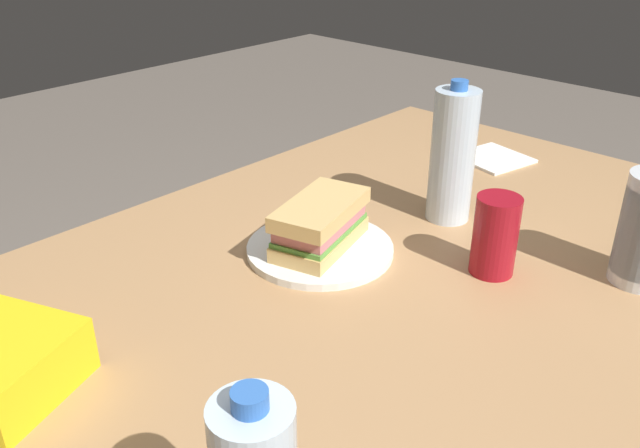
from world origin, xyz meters
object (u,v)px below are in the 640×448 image
dining_table (365,332)px  water_bottle_spare (453,156)px  sandwich (320,224)px  soda_can_red (495,235)px  paper_plate (320,249)px

dining_table → water_bottle_spare: bearing=-173.7°
sandwich → dining_table: bearing=86.8°
sandwich → soda_can_red: (-0.14, 0.22, 0.01)m
dining_table → water_bottle_spare: water_bottle_spare is taller
sandwich → water_bottle_spare: (-0.25, 0.07, 0.06)m
sandwich → paper_plate: bearing=-137.9°
paper_plate → sandwich: 0.05m
dining_table → soda_can_red: bearing=139.2°
paper_plate → water_bottle_spare: 0.28m
paper_plate → soda_can_red: size_ratio=1.90×
water_bottle_spare → sandwich: bearing=-16.6°
dining_table → soda_can_red: 0.25m
dining_table → soda_can_red: size_ratio=12.04×
soda_can_red → sandwich: bearing=-58.6°
dining_table → water_bottle_spare: 0.33m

